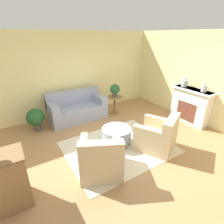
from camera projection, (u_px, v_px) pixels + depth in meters
ground_plane at (118, 147)px, 4.50m from camera, size 16.00×16.00×0.00m
wall_back at (74, 74)px, 6.10m from camera, size 9.45×0.12×2.80m
wall_right at (200, 79)px, 5.42m from camera, size 0.12×9.98×2.80m
rug at (118, 147)px, 4.50m from camera, size 2.60×2.09×0.01m
couch at (77, 109)px, 5.91m from camera, size 1.86×0.90×0.95m
armchair_left at (101, 159)px, 3.54m from camera, size 1.13×1.15×0.92m
armchair_right at (158, 136)px, 4.32m from camera, size 1.13×1.15×0.92m
ottoman_table at (116, 134)px, 4.55m from camera, size 0.77×0.77×0.44m
side_table at (115, 102)px, 6.29m from camera, size 0.52×0.52×0.65m
fireplace at (190, 105)px, 5.64m from camera, size 0.44×1.33×1.11m
vase_mantel_near at (185, 83)px, 5.63m from camera, size 0.19×0.19×0.29m
vase_mantel_far at (204, 88)px, 5.11m from camera, size 0.16×0.16×0.28m
potted_plant_on_side_table at (115, 90)px, 6.10m from camera, size 0.34×0.34×0.44m
potted_plant_floor at (35, 118)px, 5.16m from camera, size 0.52×0.52×0.68m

